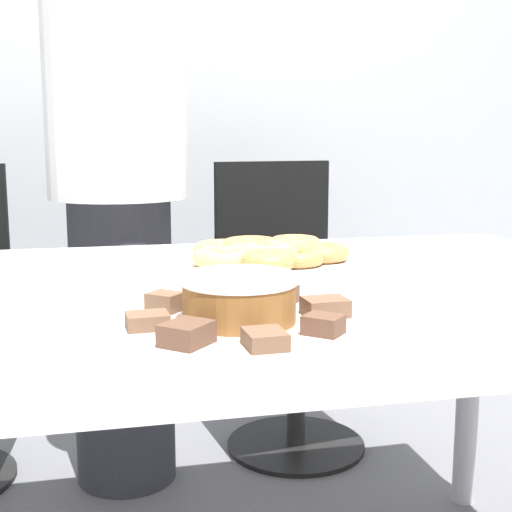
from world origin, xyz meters
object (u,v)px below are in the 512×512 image
plate_cake (239,325)px  plate_donuts (267,263)px  person_standing (118,182)px  office_chair_right (289,311)px  frosted_cake (239,298)px

plate_cake → plate_donuts: 0.48m
plate_donuts → person_standing: bearing=113.2°
office_chair_right → plate_donuts: office_chair_right is taller
office_chair_right → frosted_cake: office_chair_right is taller
frosted_cake → office_chair_right: bearing=71.3°
person_standing → plate_donuts: person_standing is taller
person_standing → office_chair_right: (0.53, 0.14, -0.43)m
office_chair_right → plate_donuts: bearing=-116.9°
office_chair_right → frosted_cake: bearing=-116.7°
office_chair_right → plate_donuts: 0.86m
person_standing → frosted_cake: (0.12, -1.08, -0.09)m
person_standing → plate_cake: size_ratio=4.81×
office_chair_right → person_standing: bearing=-173.1°
plate_donuts → frosted_cake: 0.48m
person_standing → plate_donuts: 0.69m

